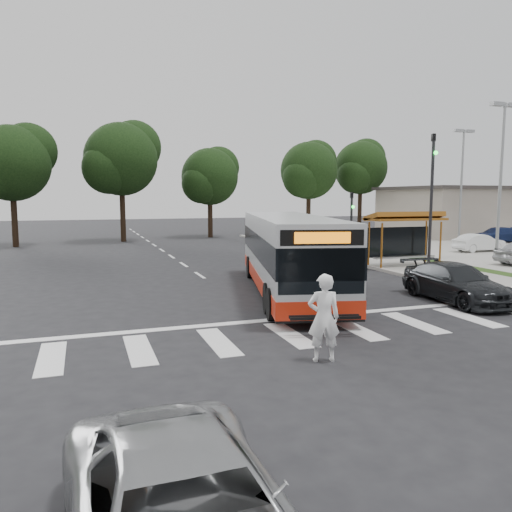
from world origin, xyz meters
name	(u,v)px	position (x,y,z in m)	size (l,w,h in m)	color
ground	(236,299)	(0.00, 0.00, 0.00)	(140.00, 140.00, 0.00)	black
sidewalk_east	(376,260)	(11.00, 8.00, 0.06)	(4.00, 40.00, 0.12)	gray
curb_east	(346,261)	(9.00, 8.00, 0.07)	(0.30, 40.00, 0.15)	#9E9991
curb_east_red	(474,292)	(9.00, -2.00, 0.08)	(0.32, 6.00, 0.15)	maroon
parking_lot	(508,249)	(23.00, 10.00, 0.05)	(18.00, 36.00, 0.10)	gray
commercial_building	(466,213)	(30.00, 22.00, 2.20)	(14.00, 10.00, 4.40)	#AA9D8F
building_roof_cap	(467,188)	(30.00, 22.00, 4.55)	(14.60, 10.60, 0.30)	#383330
crosswalk_ladder	(290,335)	(0.00, -5.00, 0.01)	(18.00, 2.60, 0.01)	silver
bus_shelter	(404,223)	(10.80, 5.10, 2.35)	(4.20, 1.60, 2.86)	brown
traffic_signal_ne_tall	(432,193)	(9.60, 1.49, 3.88)	(0.18, 0.37, 6.50)	black
traffic_signal_ne_short	(351,218)	(9.60, 8.49, 2.48)	(0.18, 0.37, 4.00)	black
lot_light_front	(502,159)	(18.00, 6.00, 5.91)	(1.90, 0.35, 9.01)	gray
lot_light_mid	(462,170)	(24.00, 16.00, 5.91)	(1.90, 0.35, 9.01)	gray
tree_ne_a	(309,170)	(16.08, 28.06, 6.39)	(6.16, 5.74, 9.30)	black
tree_ne_b	(361,167)	(23.08, 30.06, 6.92)	(6.16, 5.74, 10.02)	black
tree_north_a	(122,158)	(-1.92, 26.07, 6.92)	(6.60, 6.15, 10.17)	black
tree_north_b	(210,176)	(6.07, 28.06, 5.66)	(5.72, 5.33, 8.43)	black
tree_north_c	(13,162)	(-9.92, 24.06, 6.29)	(6.16, 5.74, 9.30)	black
transit_bus	(288,255)	(2.30, 0.60, 1.49)	(2.51, 11.56, 2.99)	#BBBDC0
pedestrian	(324,318)	(-0.13, -7.23, 1.01)	(0.73, 0.48, 2.01)	white
dark_sedan	(456,283)	(7.32, -2.90, 0.68)	(1.89, 4.66, 1.35)	black
parked_car_1	(479,243)	(19.78, 9.29, 0.69)	(1.24, 3.55, 1.17)	white
parked_car_3	(496,235)	(26.22, 14.29, 0.71)	(1.70, 4.18, 1.21)	#16234F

